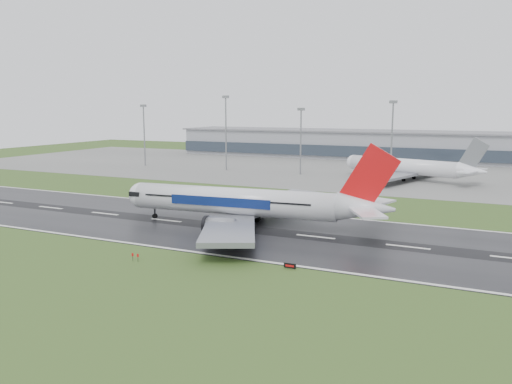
% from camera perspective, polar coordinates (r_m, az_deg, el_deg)
% --- Properties ---
extents(ground, '(520.00, 520.00, 0.00)m').
position_cam_1_polar(ground, '(122.36, -2.26, -4.08)').
color(ground, '#2F4B1B').
rests_on(ground, ground).
extents(runway, '(400.00, 45.00, 0.10)m').
position_cam_1_polar(runway, '(122.35, -2.26, -4.06)').
color(runway, black).
rests_on(runway, ground).
extents(apron, '(400.00, 130.00, 0.08)m').
position_cam_1_polar(apron, '(238.91, 11.48, 2.38)').
color(apron, slate).
rests_on(apron, ground).
extents(terminal, '(240.00, 36.00, 15.00)m').
position_cam_1_polar(terminal, '(296.68, 14.23, 5.07)').
color(terminal, gray).
rests_on(terminal, ground).
extents(main_airliner, '(73.02, 70.12, 19.91)m').
position_cam_1_polar(main_airliner, '(122.14, -0.53, 0.71)').
color(main_airliner, silver).
rests_on(main_airliner, runway).
extents(parked_airliner, '(73.37, 70.76, 17.35)m').
position_cam_1_polar(parked_airliner, '(210.45, 16.72, 3.63)').
color(parked_airliner, white).
rests_on(parked_airliner, apron).
extents(runway_sign, '(2.25, 1.02, 1.04)m').
position_cam_1_polar(runway_sign, '(92.32, 3.82, -8.28)').
color(runway_sign, black).
rests_on(runway_sign, ground).
extents(floodmast_0, '(0.64, 0.64, 28.88)m').
position_cam_1_polar(floodmast_0, '(258.59, -12.40, 6.08)').
color(floodmast_0, gray).
rests_on(floodmast_0, ground).
extents(floodmast_1, '(0.64, 0.64, 32.75)m').
position_cam_1_polar(floodmast_1, '(233.82, -3.38, 6.42)').
color(floodmast_1, gray).
rests_on(floodmast_1, ground).
extents(floodmast_2, '(0.64, 0.64, 27.32)m').
position_cam_1_polar(floodmast_2, '(219.30, 5.03, 5.50)').
color(floodmast_2, gray).
rests_on(floodmast_2, ground).
extents(floodmast_3, '(0.64, 0.64, 30.17)m').
position_cam_1_polar(floodmast_3, '(209.45, 14.95, 5.42)').
color(floodmast_3, gray).
rests_on(floodmast_3, ground).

